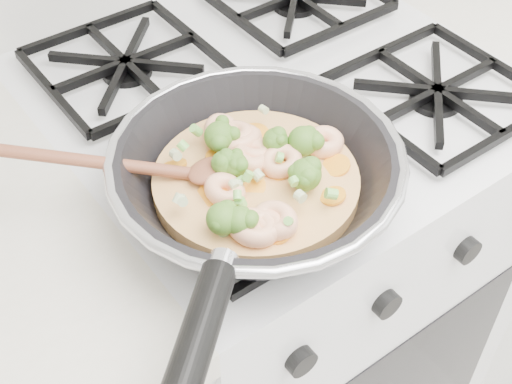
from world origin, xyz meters
TOP-DOWN VIEW (x-y plane):
  - stove at (0.00, 1.70)m, footprint 0.60×0.60m
  - skillet at (-0.17, 1.53)m, footprint 0.45×0.44m

SIDE VIEW (x-z plane):
  - stove at x=0.00m, z-range 0.00..0.92m
  - skillet at x=-0.17m, z-range 0.91..1.01m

